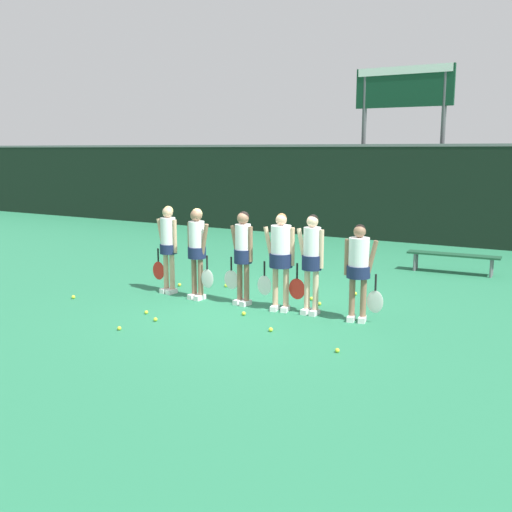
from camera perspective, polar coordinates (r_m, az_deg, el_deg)
ground_plane at (r=10.92m, az=0.11°, el=-4.80°), size 140.00×140.00×0.00m
fence_windscreen at (r=18.75m, az=13.76°, el=5.82°), size 60.00×0.08×2.97m
scoreboard at (r=19.60m, az=13.83°, el=13.56°), size 3.05×0.15×5.32m
bench_courtside at (r=14.45m, az=18.26°, el=-0.03°), size 2.07×0.48×0.45m
player_0 at (r=11.85m, az=-8.38°, el=1.30°), size 0.63×0.34×1.73m
player_1 at (r=11.29m, az=-5.64°, el=0.99°), size 0.62×0.34×1.73m
player_2 at (r=10.83m, az=-1.27°, el=0.54°), size 0.63×0.33×1.72m
player_3 at (r=10.43m, az=2.36°, el=0.24°), size 0.67×0.41×1.73m
player_4 at (r=10.24m, az=5.30°, el=-0.06°), size 0.64×0.34×1.73m
player_5 at (r=9.92m, az=9.79°, el=-0.84°), size 0.66×0.39×1.62m
tennis_ball_0 at (r=11.02m, az=6.07°, el=-4.54°), size 0.07×0.07×0.07m
tennis_ball_1 at (r=9.74m, az=-12.89°, el=-6.72°), size 0.06×0.06×0.06m
tennis_ball_2 at (r=10.58m, az=-10.41°, el=-5.29°), size 0.06×0.06×0.06m
tennis_ball_3 at (r=8.57m, az=7.75°, el=-8.90°), size 0.06×0.06×0.06m
tennis_ball_4 at (r=11.37m, az=5.30°, el=-4.06°), size 0.07×0.07×0.07m
tennis_ball_5 at (r=9.43m, az=1.42°, el=-7.02°), size 0.07×0.07×0.07m
tennis_ball_6 at (r=11.96m, az=-17.00°, el=-3.75°), size 0.07×0.07×0.07m
tennis_ball_7 at (r=11.86m, az=9.43°, el=-3.56°), size 0.07×0.07×0.07m
tennis_ball_8 at (r=12.41m, az=-2.87°, el=-2.82°), size 0.07×0.07×0.07m
tennis_ball_9 at (r=10.11m, az=-9.56°, el=-5.97°), size 0.07×0.07×0.07m
tennis_ball_10 at (r=10.32m, az=-1.18°, el=-5.49°), size 0.07×0.07×0.07m
tennis_ball_11 at (r=12.56m, az=-7.30°, el=-2.73°), size 0.07×0.07×0.07m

